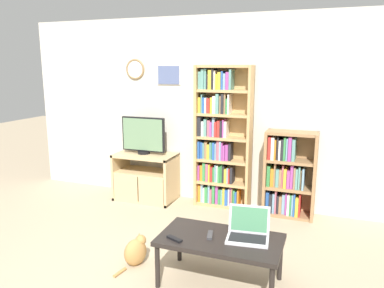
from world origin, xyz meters
TOP-DOWN VIEW (x-y plane):
  - ground_plane at (0.00, 0.00)m, footprint 18.00×18.00m
  - wall_back at (-0.01, 2.38)m, footprint 5.74×0.09m
  - tv_stand at (-0.88, 2.06)m, footprint 0.87×0.50m
  - television at (-0.91, 2.09)m, footprint 0.66×0.18m
  - bookshelf_tall at (0.20, 2.22)m, footprint 0.76×0.26m
  - bookshelf_short at (1.12, 2.19)m, footprint 0.64×0.32m
  - coffee_table at (0.76, 0.35)m, footprint 1.08×0.59m
  - laptop at (0.99, 0.44)m, footprint 0.40×0.33m
  - remote_near_laptop at (0.66, 0.35)m, footprint 0.08×0.17m
  - remote_far_from_laptop at (0.40, 0.17)m, footprint 0.16×0.10m
  - cat at (-0.10, 0.37)m, footprint 0.26×0.42m

SIDE VIEW (x-z plane):
  - ground_plane at x=0.00m, z-range 0.00..0.00m
  - cat at x=-0.10m, z-range -0.01..0.30m
  - tv_stand at x=-0.88m, z-range 0.00..0.68m
  - coffee_table at x=0.76m, z-range 0.18..0.62m
  - remote_near_laptop at x=0.66m, z-range 0.44..0.46m
  - remote_far_from_laptop at x=0.40m, z-range 0.44..0.46m
  - laptop at x=0.99m, z-range 0.37..0.64m
  - bookshelf_short at x=1.12m, z-range -0.03..1.09m
  - bookshelf_tall at x=0.20m, z-range -0.03..1.91m
  - television at x=-0.91m, z-range 0.68..1.22m
  - wall_back at x=-0.01m, z-range 0.00..2.60m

